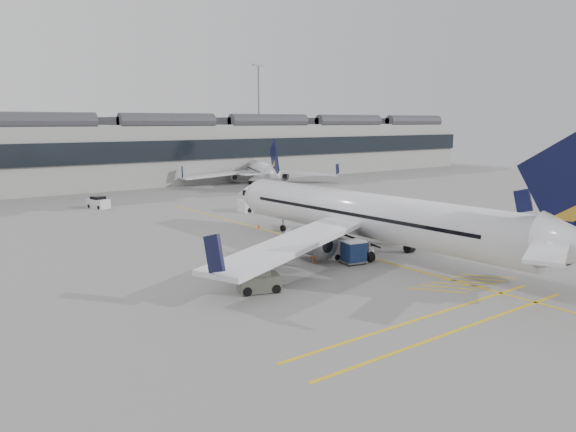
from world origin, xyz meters
TOP-DOWN VIEW (x-y plane):
  - ground at (0.00, 0.00)m, footprint 220.00×220.00m
  - terminal at (0.00, 71.93)m, footprint 200.00×20.45m
  - light_masts at (-1.67, 86.00)m, footprint 113.00×0.60m
  - apron_markings at (10.00, 10.00)m, footprint 0.25×60.00m
  - airliner_main at (11.53, 3.69)m, footprint 38.63×42.24m
  - airliner_far at (35.62, 57.29)m, footprint 27.91×30.83m
  - belt_loader at (8.86, 4.27)m, footprint 5.45×2.46m
  - baggage_cart_a at (7.51, 1.99)m, footprint 2.08×1.81m
  - baggage_cart_b at (1.02, 5.47)m, footprint 1.72×1.49m
  - baggage_cart_c at (-2.57, 3.89)m, footprint 1.92×1.78m
  - baggage_cart_d at (-2.93, 0.82)m, footprint 2.29×2.13m
  - ramp_agent_a at (5.15, 4.25)m, footprint 0.78×0.82m
  - ramp_agent_b at (2.28, 6.42)m, footprint 0.90×0.73m
  - pushback_tug at (-3.06, 0.34)m, footprint 3.22×2.52m
  - safety_cone_nose at (9.89, 19.51)m, footprint 0.36×0.36m
  - safety_cone_engine at (11.19, 6.71)m, footprint 0.32×0.32m
  - service_van_mid at (0.75, 44.83)m, footprint 2.48×3.51m
  - service_van_right at (16.31, 30.01)m, footprint 4.12×2.11m

SIDE VIEW (x-z plane):
  - ground at x=0.00m, z-range 0.00..0.00m
  - apron_markings at x=10.00m, z-range 0.00..0.01m
  - safety_cone_engine at x=11.19m, z-range 0.00..0.45m
  - safety_cone_nose at x=9.89m, z-range 0.00..0.49m
  - belt_loader at x=8.86m, z-range -0.45..1.72m
  - pushback_tug at x=-3.06m, z-range -0.09..1.49m
  - service_van_mid at x=0.75m, z-range -0.09..1.55m
  - baggage_cart_c at x=-2.57m, z-range 0.06..1.67m
  - ramp_agent_b at x=2.28m, z-range 0.00..1.74m
  - baggage_cart_b at x=1.02m, z-range 0.06..1.69m
  - service_van_right at x=16.31m, z-range -0.11..1.99m
  - ramp_agent_a at x=5.15m, z-range 0.00..1.89m
  - baggage_cart_d at x=-2.93m, z-range 0.07..2.00m
  - baggage_cart_a at x=7.51m, z-range 0.07..2.02m
  - airliner_far at x=35.62m, z-range -1.80..6.93m
  - airliner_main at x=11.53m, z-range -2.31..8.91m
  - terminal at x=0.00m, z-range -0.06..12.34m
  - light_masts at x=-1.67m, z-range 1.77..27.22m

